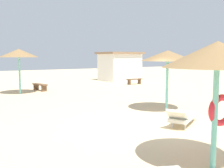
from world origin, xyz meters
TOP-DOWN VIEW (x-y plane):
  - ground_plane at (0.00, 0.00)m, footprint 80.00×80.00m
  - parasol_0 at (2.06, 1.70)m, footprint 2.39×2.39m
  - parasol_3 at (-1.46, -3.19)m, footprint 2.28×2.28m
  - parasol_4 at (-2.03, 10.78)m, footprint 2.46×2.46m
  - lounger_0 at (0.70, -0.41)m, footprint 1.98×1.42m
  - bench_0 at (-0.48, 11.52)m, footprint 0.69×1.55m
  - bench_1 at (7.79, 11.28)m, footprint 1.51×0.46m
  - beach_cabana at (8.77, 14.94)m, footprint 3.83×3.39m

SIDE VIEW (x-z plane):
  - ground_plane at x=0.00m, z-range 0.00..0.00m
  - lounger_0 at x=0.70m, z-range -0.04..0.67m
  - bench_0 at x=-0.48m, z-range 0.10..0.59m
  - bench_1 at x=7.79m, z-range 0.10..0.59m
  - beach_cabana at x=8.77m, z-range 0.02..2.88m
  - parasol_3 at x=-1.46m, z-range 1.04..3.76m
  - parasol_0 at x=2.06m, z-range 1.09..3.77m
  - parasol_4 at x=-2.03m, z-range 1.16..4.06m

